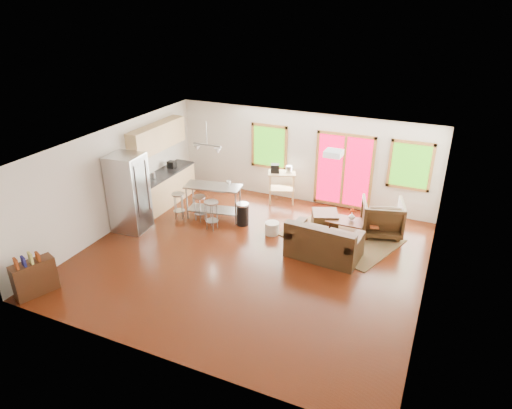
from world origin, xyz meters
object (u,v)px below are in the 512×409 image
at_px(armchair, 382,216).
at_px(refrigerator, 129,193).
at_px(loveseat, 323,244).
at_px(coffee_table, 345,222).
at_px(ottoman, 325,220).
at_px(rug, 341,237).
at_px(island, 213,196).
at_px(kitchen_cart, 281,177).

bearing_deg(armchair, refrigerator, 6.09).
height_order(loveseat, coffee_table, loveseat).
xyz_separation_m(coffee_table, refrigerator, (-5.02, -1.96, 0.67)).
distance_m(armchair, ottoman, 1.43).
xyz_separation_m(rug, ottoman, (-0.54, 0.38, 0.20)).
distance_m(rug, armchair, 1.15).
distance_m(armchair, island, 4.34).
bearing_deg(rug, coffee_table, 85.20).
bearing_deg(kitchen_cart, rug, -32.18).
relative_size(coffee_table, refrigerator, 0.47).
distance_m(coffee_table, ottoman, 0.58).
distance_m(coffee_table, island, 3.48).
height_order(rug, island, island).
bearing_deg(armchair, ottoman, -5.67).
bearing_deg(armchair, rug, 20.73).
relative_size(armchair, refrigerator, 0.50).
xyz_separation_m(ottoman, kitchen_cart, (-1.59, 0.96, 0.59)).
height_order(refrigerator, island, refrigerator).
bearing_deg(ottoman, rug, -35.28).
relative_size(rug, island, 1.63).
height_order(ottoman, refrigerator, refrigerator).
relative_size(coffee_table, ottoman, 1.46).
height_order(coffee_table, ottoman, ottoman).
bearing_deg(armchair, kitchen_cart, -29.16).
xyz_separation_m(rug, coffee_table, (0.02, 0.27, 0.30)).
relative_size(rug, armchair, 2.54).
bearing_deg(coffee_table, ottoman, 168.57).
height_order(rug, coffee_table, coffee_table).
bearing_deg(loveseat, rug, 85.15).
relative_size(rug, kitchen_cart, 2.18).
xyz_separation_m(loveseat, coffee_table, (0.18, 1.31, -0.03)).
bearing_deg(coffee_table, armchair, 23.19).
bearing_deg(loveseat, armchair, 62.76).
distance_m(refrigerator, kitchen_cart, 4.18).
bearing_deg(island, ottoman, 13.45).
xyz_separation_m(loveseat, ottoman, (-0.38, 1.43, -0.13)).
bearing_deg(island, coffee_table, 9.48).
relative_size(armchair, kitchen_cart, 0.86).
distance_m(loveseat, ottoman, 1.48).
bearing_deg(refrigerator, island, 35.28).
relative_size(refrigerator, kitchen_cart, 1.70).
distance_m(coffee_table, kitchen_cart, 2.45).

